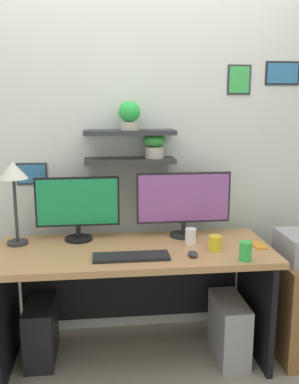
{
  "coord_description": "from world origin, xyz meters",
  "views": [
    {
      "loc": [
        -0.2,
        -2.51,
        1.64
      ],
      "look_at": [
        0.1,
        0.05,
        1.09
      ],
      "focal_mm": 40.41,
      "sensor_mm": 36.0,
      "label": 1
    }
  ],
  "objects_px": {
    "desk": "(134,277)",
    "computer_tower_left": "(41,330)",
    "monitor_left": "(78,206)",
    "cell_phone": "(258,245)",
    "monitor_right": "(184,201)",
    "keyboard": "(131,257)",
    "coffee_mug": "(215,243)",
    "desk_lamp": "(14,179)",
    "computer_mouse": "(193,254)",
    "computer_tower_right": "(229,328)",
    "pen_cup": "(191,236)",
    "water_cup": "(245,251)"
  },
  "relations": [
    {
      "from": "cell_phone",
      "to": "computer_tower_left",
      "type": "distance_m",
      "value": 1.49
    },
    {
      "from": "desk",
      "to": "keyboard",
      "type": "height_order",
      "value": "keyboard"
    },
    {
      "from": "desk",
      "to": "pen_cup",
      "type": "relative_size",
      "value": 16.94
    },
    {
      "from": "monitor_left",
      "to": "keyboard",
      "type": "distance_m",
      "value": 0.54
    },
    {
      "from": "desk",
      "to": "computer_tower_left",
      "type": "bearing_deg",
      "value": 177.81
    },
    {
      "from": "computer_tower_left",
      "to": "desk",
      "type": "bearing_deg",
      "value": -2.19
    },
    {
      "from": "pen_cup",
      "to": "keyboard",
      "type": "bearing_deg",
      "value": -151.38
    },
    {
      "from": "monitor_right",
      "to": "water_cup",
      "type": "height_order",
      "value": "monitor_right"
    },
    {
      "from": "monitor_right",
      "to": "keyboard",
      "type": "bearing_deg",
      "value": -134.6
    },
    {
      "from": "keyboard",
      "to": "computer_mouse",
      "type": "xyz_separation_m",
      "value": [
        0.36,
        -0.01,
        0.01
      ]
    },
    {
      "from": "monitor_right",
      "to": "keyboard",
      "type": "xyz_separation_m",
      "value": [
        -0.38,
        -0.38,
        -0.23
      ]
    },
    {
      "from": "cell_phone",
      "to": "computer_tower_right",
      "type": "xyz_separation_m",
      "value": [
        -0.17,
        -0.0,
        -0.56
      ]
    },
    {
      "from": "pen_cup",
      "to": "water_cup",
      "type": "xyz_separation_m",
      "value": [
        0.25,
        -0.32,
        0.01
      ]
    },
    {
      "from": "computer_tower_right",
      "to": "monitor_right",
      "type": "bearing_deg",
      "value": 134.65
    },
    {
      "from": "monitor_left",
      "to": "computer_tower_right",
      "type": "height_order",
      "value": "monitor_left"
    },
    {
      "from": "desk",
      "to": "monitor_left",
      "type": "bearing_deg",
      "value": 155.01
    },
    {
      "from": "monitor_left",
      "to": "coffee_mug",
      "type": "xyz_separation_m",
      "value": [
        0.83,
        -0.3,
        -0.18
      ]
    },
    {
      "from": "keyboard",
      "to": "desk_lamp",
      "type": "bearing_deg",
      "value": 154.42
    },
    {
      "from": "monitor_right",
      "to": "coffee_mug",
      "type": "bearing_deg",
      "value": -65.09
    },
    {
      "from": "monitor_left",
      "to": "water_cup",
      "type": "distance_m",
      "value": 1.09
    },
    {
      "from": "computer_mouse",
      "to": "coffee_mug",
      "type": "bearing_deg",
      "value": 30.62
    },
    {
      "from": "monitor_right",
      "to": "pen_cup",
      "type": "bearing_deg",
      "value": -84.66
    },
    {
      "from": "desk_lamp",
      "to": "cell_phone",
      "type": "height_order",
      "value": "desk_lamp"
    },
    {
      "from": "cell_phone",
      "to": "water_cup",
      "type": "relative_size",
      "value": 1.27
    },
    {
      "from": "computer_tower_left",
      "to": "keyboard",
      "type": "bearing_deg",
      "value": -23.3
    },
    {
      "from": "monitor_left",
      "to": "computer_mouse",
      "type": "bearing_deg",
      "value": -30.25
    },
    {
      "from": "monitor_left",
      "to": "pen_cup",
      "type": "distance_m",
      "value": 0.75
    },
    {
      "from": "keyboard",
      "to": "monitor_right",
      "type": "bearing_deg",
      "value": 45.4
    },
    {
      "from": "computer_tower_left",
      "to": "monitor_left",
      "type": "bearing_deg",
      "value": 28.74
    },
    {
      "from": "computer_mouse",
      "to": "computer_tower_right",
      "type": "distance_m",
      "value": 0.64
    },
    {
      "from": "desk",
      "to": "computer_tower_right",
      "type": "relative_size",
      "value": 4.23
    },
    {
      "from": "monitor_left",
      "to": "cell_phone",
      "type": "distance_m",
      "value": 1.17
    },
    {
      "from": "desk_lamp",
      "to": "cell_phone",
      "type": "bearing_deg",
      "value": -8.0
    },
    {
      "from": "monitor_right",
      "to": "computer_mouse",
      "type": "height_order",
      "value": "monitor_right"
    },
    {
      "from": "pen_cup",
      "to": "water_cup",
      "type": "bearing_deg",
      "value": -52.33
    },
    {
      "from": "keyboard",
      "to": "computer_tower_left",
      "type": "xyz_separation_m",
      "value": [
        -0.57,
        0.24,
        -0.57
      ]
    },
    {
      "from": "water_cup",
      "to": "computer_tower_right",
      "type": "bearing_deg",
      "value": 91.0
    },
    {
      "from": "computer_mouse",
      "to": "desk_lamp",
      "type": "relative_size",
      "value": 0.17
    },
    {
      "from": "water_cup",
      "to": "computer_tower_right",
      "type": "height_order",
      "value": "water_cup"
    },
    {
      "from": "computer_mouse",
      "to": "computer_tower_right",
      "type": "xyz_separation_m",
      "value": [
        0.28,
        0.13,
        -0.57
      ]
    },
    {
      "from": "computer_mouse",
      "to": "cell_phone",
      "type": "bearing_deg",
      "value": 16.54
    },
    {
      "from": "computer_mouse",
      "to": "pen_cup",
      "type": "relative_size",
      "value": 0.9
    },
    {
      "from": "monitor_left",
      "to": "water_cup",
      "type": "xyz_separation_m",
      "value": [
        0.96,
        -0.49,
        -0.17
      ]
    },
    {
      "from": "desk",
      "to": "computer_tower_left",
      "type": "relative_size",
      "value": 4.23
    },
    {
      "from": "water_cup",
      "to": "computer_tower_right",
      "type": "relative_size",
      "value": 0.27
    },
    {
      "from": "monitor_left",
      "to": "monitor_right",
      "type": "bearing_deg",
      "value": 0.01
    },
    {
      "from": "computer_tower_left",
      "to": "coffee_mug",
      "type": "bearing_deg",
      "value": -8.47
    },
    {
      "from": "water_cup",
      "to": "desk_lamp",
      "type": "bearing_deg",
      "value": 161.82
    },
    {
      "from": "monitor_right",
      "to": "desk_lamp",
      "type": "height_order",
      "value": "desk_lamp"
    },
    {
      "from": "desk_lamp",
      "to": "water_cup",
      "type": "xyz_separation_m",
      "value": [
        1.34,
        -0.44,
        -0.37
      ]
    }
  ]
}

